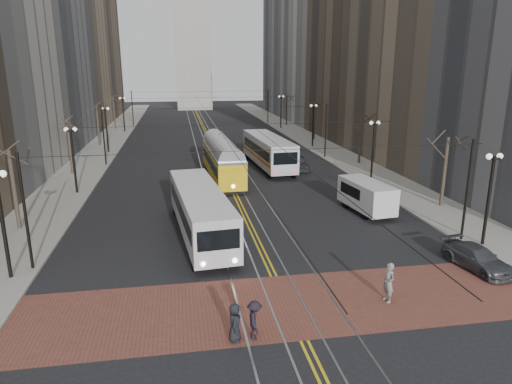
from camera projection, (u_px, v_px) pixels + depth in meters
name	position (u px, v px, depth m)	size (l,w,h in m)	color
ground	(270.00, 269.00, 25.26)	(260.00, 260.00, 0.00)	black
sidewalk_left	(106.00, 144.00, 65.57)	(5.00, 140.00, 0.15)	gray
sidewalk_right	(307.00, 139.00, 70.46)	(5.00, 140.00, 0.15)	gray
crosswalk_band	(287.00, 304.00, 21.46)	(25.00, 6.00, 0.01)	brown
streetcar_rails	(210.00, 142.00, 68.03)	(4.80, 130.00, 0.02)	gray
centre_lines	(210.00, 142.00, 68.03)	(0.42, 130.00, 0.01)	gold
building_left_mid	(14.00, 18.00, 60.32)	(16.00, 20.00, 34.00)	slate
building_left_far	(75.00, 22.00, 97.54)	(16.00, 20.00, 40.00)	brown
building_right_mid	(376.00, 24.00, 68.63)	(16.00, 20.00, 34.00)	brown
building_right_far	(305.00, 26.00, 105.85)	(16.00, 20.00, 40.00)	slate
lamp_posts	(220.00, 140.00, 51.85)	(27.60, 57.20, 5.60)	black
street_trees	(215.00, 132.00, 58.02)	(31.68, 53.28, 5.60)	#382D23
trolley_wires	(216.00, 125.00, 57.37)	(25.96, 120.00, 6.60)	black
transit_bus	(200.00, 213.00, 29.69)	(2.64, 12.69, 3.17)	silver
streetcar	(222.00, 163.00, 45.36)	(2.52, 13.56, 3.20)	yellow
rear_bus	(268.00, 152.00, 50.20)	(2.85, 13.09, 3.41)	silver
cargo_van	(366.00, 197.00, 34.70)	(2.10, 5.47, 2.42)	silver
sedan_grey	(299.00, 163.00, 49.43)	(1.72, 4.27, 1.46)	#3B3D42
sedan_parked	(477.00, 258.00, 25.16)	(1.75, 4.32, 1.25)	#44474C
pedestrian_a	(235.00, 323.00, 18.41)	(0.80, 0.52, 1.64)	black
pedestrian_b	(389.00, 283.00, 21.50)	(0.71, 0.46, 1.94)	gray
pedestrian_d	(255.00, 320.00, 18.54)	(1.09, 0.62, 1.68)	black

